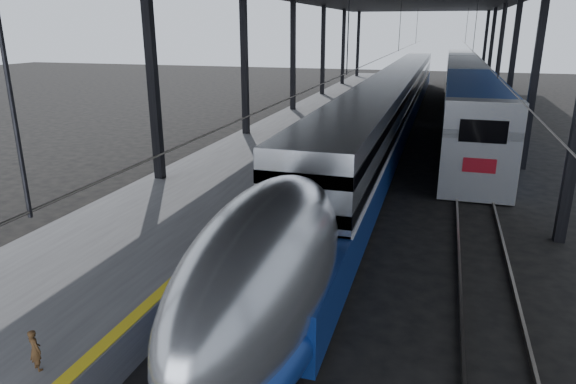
% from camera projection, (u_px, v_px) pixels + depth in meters
% --- Properties ---
extents(ground, '(160.00, 160.00, 0.00)m').
position_uv_depth(ground, '(247.00, 267.00, 15.80)').
color(ground, black).
rests_on(ground, ground).
extents(platform, '(6.00, 80.00, 1.00)m').
position_uv_depth(platform, '(305.00, 129.00, 34.85)').
color(platform, '#4C4C4F').
rests_on(platform, ground).
extents(yellow_strip, '(0.30, 80.00, 0.01)m').
position_uv_depth(yellow_strip, '(346.00, 123.00, 33.92)').
color(yellow_strip, gold).
rests_on(yellow_strip, platform).
extents(rails, '(6.52, 80.00, 0.16)m').
position_uv_depth(rails, '(425.00, 142.00, 32.78)').
color(rails, slate).
rests_on(rails, ground).
extents(tgv_train, '(2.79, 65.20, 4.00)m').
position_uv_depth(tgv_train, '(393.00, 105.00, 36.17)').
color(tgv_train, '#AAACB1').
rests_on(tgv_train, ground).
extents(second_train, '(3.09, 56.05, 4.25)m').
position_uv_depth(second_train, '(464.00, 85.00, 45.65)').
color(second_train, navy).
rests_on(second_train, ground).
extents(child, '(0.35, 0.29, 0.82)m').
position_uv_depth(child, '(35.00, 350.00, 9.37)').
color(child, '#472E17').
rests_on(child, platform).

